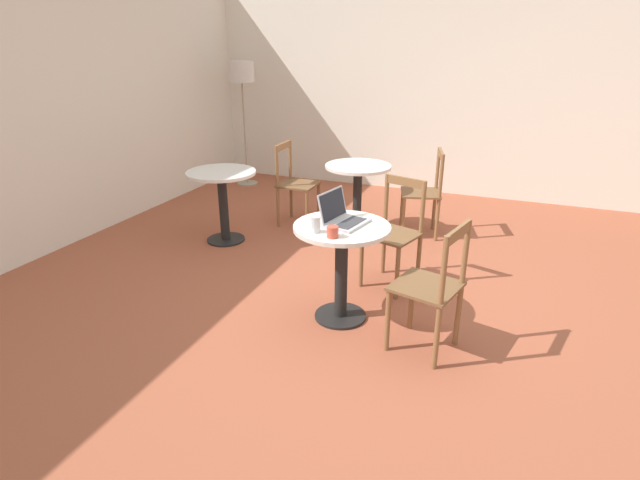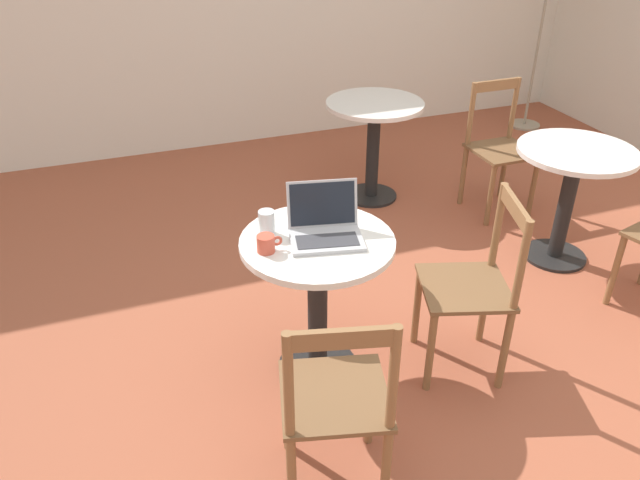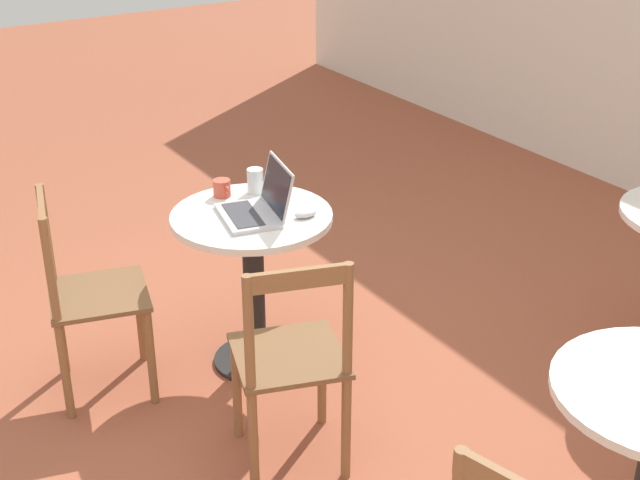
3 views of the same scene
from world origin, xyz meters
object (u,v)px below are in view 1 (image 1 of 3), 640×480
cafe_table_near (342,251)px  cafe_table_mid (358,184)px  chair_mid_back (295,184)px  mug (333,232)px  chair_mid_front (425,193)px  chair_near_right (394,234)px  floor_lamp (242,80)px  laptop (343,217)px  drinking_glass (315,224)px  chair_near_front (432,289)px  mouse (326,214)px  cafe_table_far (222,191)px

cafe_table_near → cafe_table_mid: same height
chair_mid_back → mug: (-1.98, -1.17, 0.32)m
chair_mid_front → chair_near_right: bearing=179.3°
chair_mid_back → floor_lamp: (1.25, 1.32, 0.98)m
laptop → chair_mid_front: bearing=-7.2°
chair_mid_back → floor_lamp: 2.07m
cafe_table_mid → drinking_glass: (-1.94, -0.31, 0.25)m
chair_near_front → chair_near_right: bearing=28.0°
chair_near_front → drinking_glass: (-0.02, 0.80, 0.33)m
mouse → mug: 0.43m
chair_near_right → chair_mid_back: bearing=52.3°
cafe_table_near → cafe_table_mid: size_ratio=1.00×
cafe_table_mid → drinking_glass: drinking_glass is taller
cafe_table_near → mug: mug is taller
chair_mid_back → mug: 2.32m
chair_mid_back → chair_mid_front: bearing=-82.5°
chair_near_right → chair_near_front: bearing=-152.0°
cafe_table_far → floor_lamp: bearing=23.6°
chair_near_right → laptop: bearing=160.8°
chair_near_right → mouse: size_ratio=8.97×
cafe_table_mid → drinking_glass: 1.98m
chair_mid_front → laptop: (-1.89, 0.24, 0.32)m
chair_mid_front → laptop: laptop is taller
drinking_glass → cafe_table_far: bearing=51.2°
mug → chair_mid_back: bearing=30.7°
cafe_table_far → laptop: bearing=-121.1°
cafe_table_mid → cafe_table_near: bearing=-165.9°
cafe_table_near → laptop: 0.25m
laptop → floor_lamp: bearing=39.9°
cafe_table_mid → floor_lamp: 2.55m
cafe_table_far → chair_mid_front: chair_mid_front is taller
cafe_table_near → cafe_table_far: same height
cafe_table_far → chair_mid_front: bearing=-63.4°
chair_near_front → drinking_glass: 0.87m
chair_mid_front → chair_mid_back: same height
chair_mid_front → floor_lamp: (1.07, 2.71, 0.98)m
drinking_glass → mouse: bearing=8.6°
laptop → cafe_table_far: bearing=58.9°
cafe_table_near → chair_near_front: (-0.17, -0.67, -0.08)m
cafe_table_far → chair_near_front: (-1.18, -2.28, -0.08)m
cafe_table_far → cafe_table_near: bearing=-122.0°
cafe_table_near → floor_lamp: size_ratio=0.44×
chair_near_front → laptop: 0.79m
cafe_table_mid → mug: (-1.98, -0.46, 0.23)m
chair_mid_front → drinking_glass: size_ratio=8.04×
chair_mid_front → drinking_glass: (-2.12, 0.36, 0.33)m
chair_mid_front → chair_mid_back: size_ratio=1.00×
chair_mid_front → laptop: size_ratio=2.50×
cafe_table_near → chair_mid_back: 2.10m
chair_mid_back → floor_lamp: size_ratio=0.54×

